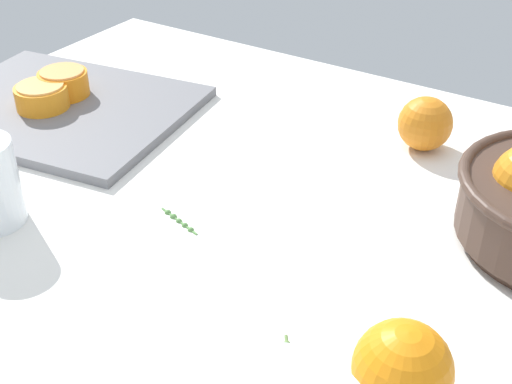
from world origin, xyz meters
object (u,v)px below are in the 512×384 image
object	(u,v)px
orange_half_1	(64,83)
loose_orange_2	(402,369)
cutting_board	(59,108)
loose_orange_0	(425,124)
orange_half_0	(42,96)

from	to	relation	value
orange_half_1	loose_orange_2	xyz separation A→B (cm)	(62.16, -25.12, 0.68)
cutting_board	orange_half_1	size ratio (longest dim) A/B	5.05
orange_half_1	loose_orange_0	xyz separation A→B (cm)	(48.74, 15.42, 0.25)
orange_half_0	loose_orange_2	xyz separation A→B (cm)	(61.73, -20.53, 0.86)
cutting_board	orange_half_0	size ratio (longest dim) A/B	4.88
orange_half_0	orange_half_1	bearing A→B (deg)	95.36
orange_half_1	loose_orange_0	world-z (taller)	loose_orange_0
cutting_board	loose_orange_0	bearing A→B (deg)	20.92
orange_half_1	loose_orange_0	bearing A→B (deg)	17.55
loose_orange_0	loose_orange_2	xyz separation A→B (cm)	(13.42, -40.53, 0.43)
cutting_board	orange_half_1	world-z (taller)	orange_half_1
loose_orange_0	loose_orange_2	bearing A→B (deg)	-71.68
loose_orange_2	loose_orange_0	bearing A→B (deg)	108.32
orange_half_1	loose_orange_0	size ratio (longest dim) A/B	1.01
cutting_board	loose_orange_0	distance (cm)	50.77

